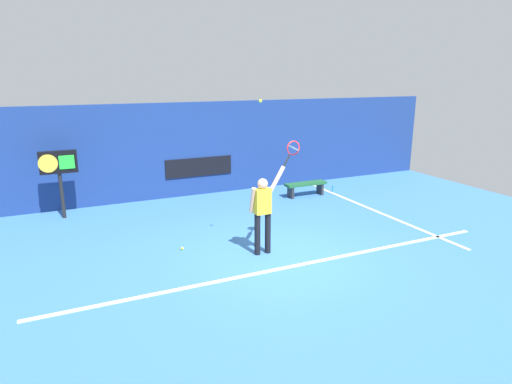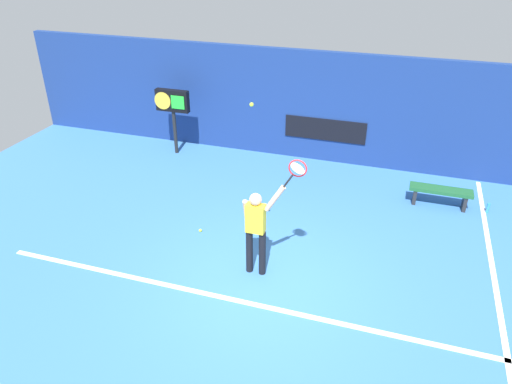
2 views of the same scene
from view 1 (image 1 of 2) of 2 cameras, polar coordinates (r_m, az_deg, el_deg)
ground_plane at (r=9.63m, az=2.98°, el=-8.31°), size 18.00×18.00×0.00m
back_wall at (r=14.32m, az=-7.62°, el=5.55°), size 18.00×0.20×2.98m
sponsor_banner_center at (r=14.31m, az=-7.40°, el=3.24°), size 2.20×0.03×0.60m
court_baseline at (r=9.15m, az=4.72°, el=-9.58°), size 10.00×0.10×0.01m
court_sideline at (r=13.33m, az=14.43°, el=-2.06°), size 0.10×7.00×0.01m
tennis_player at (r=9.42m, az=0.89°, el=-2.28°), size 0.78×0.31×1.93m
tennis_racket at (r=9.44m, az=4.77°, el=5.53°), size 0.46×0.27×0.61m
tennis_ball at (r=8.96m, az=0.58°, el=11.72°), size 0.07×0.07×0.07m
scoreboard_clock at (r=12.83m, az=-24.26°, el=3.13°), size 0.96×0.20×1.85m
court_bench at (r=14.23m, az=6.46°, el=0.80°), size 1.40×0.36×0.45m
water_bottle at (r=14.85m, az=9.95°, el=0.40°), size 0.07×0.07×0.24m
spare_ball at (r=10.07m, az=-9.55°, el=-7.23°), size 0.07×0.07×0.07m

